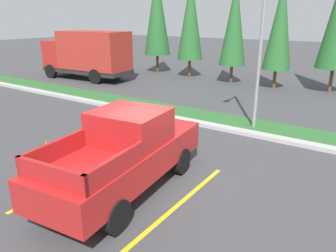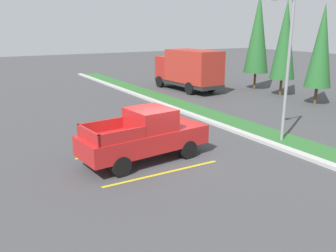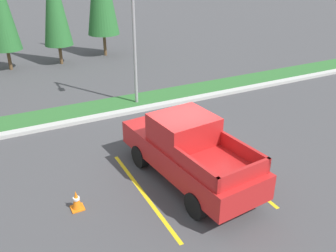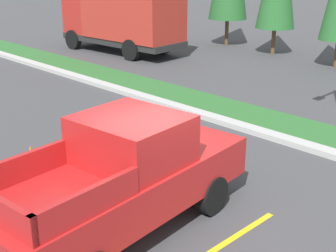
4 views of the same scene
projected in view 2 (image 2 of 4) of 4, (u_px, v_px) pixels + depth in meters
ground_plane at (165, 158)px, 14.55m from camera, size 120.00×120.00×0.00m
parking_line_near at (129, 149)px, 15.62m from camera, size 0.12×4.80×0.01m
parking_line_far at (164, 173)px, 13.05m from camera, size 0.12×4.80×0.01m
curb_strip at (255, 138)px, 16.97m from camera, size 56.00×0.40×0.15m
grass_median at (271, 135)px, 17.52m from camera, size 56.00×1.80×0.06m
pickup_truck_main at (145, 135)px, 14.09m from camera, size 2.42×5.39×2.10m
cargo_truck_distant at (189, 69)px, 29.73m from camera, size 6.93×2.85×3.40m
street_light at (286, 60)px, 15.66m from camera, size 0.24×1.49×6.46m
cypress_tree_leftmost at (258, 33)px, 29.68m from camera, size 2.08×2.08×8.01m
cypress_tree_left_inner at (285, 40)px, 26.93m from camera, size 1.89×1.89×7.27m
cypress_tree_center at (321, 46)px, 23.74m from camera, size 1.76×1.76×6.76m
traffic_cone at (115, 132)px, 17.24m from camera, size 0.36×0.36×0.60m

